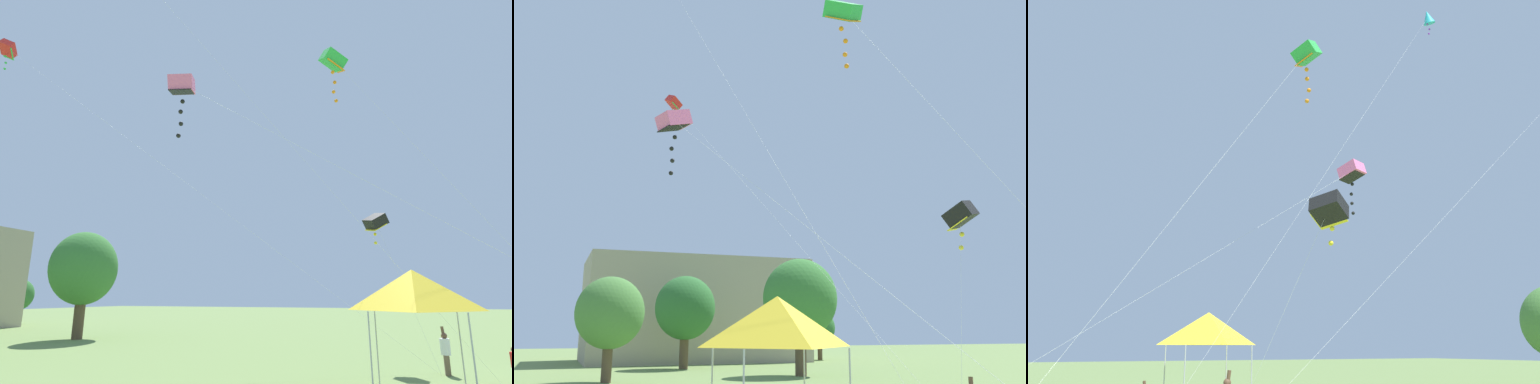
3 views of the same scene
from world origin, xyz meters
TOP-DOWN VIEW (x-y plane):
  - tree_near_right at (6.25, 33.38)m, footprint 5.88×5.29m
  - tree_far_centre at (17.93, 54.36)m, footprint 3.71×3.34m
  - festival_tent at (-5.91, 7.35)m, footprint 3.26×3.26m
  - person_white_shirt at (-0.39, 6.13)m, footprint 0.43×0.43m
  - kite_red_box_0 at (-4.53, 32.00)m, footprint 5.23×26.21m
  - kite_black_box_2 at (1.99, 8.86)m, footprint 3.42×3.23m
  - kite_green_box_3 at (-1.90, 10.22)m, footprint 3.59×12.28m
  - kite_pink_box_4 at (-7.42, 16.22)m, footprint 4.68×20.36m

SIDE VIEW (x-z plane):
  - person_white_shirt at x=-0.39m, z-range -0.03..2.05m
  - tree_far_centre at x=17.93m, z-range 0.82..6.42m
  - festival_tent at x=-5.91m, z-range 1.46..5.79m
  - tree_near_right at x=6.25m, z-range 1.30..10.17m
  - kite_black_box_2 at x=1.99m, z-range 3.44..11.59m
  - kite_pink_box_4 at x=-7.42m, z-range 5.95..19.09m
  - kite_green_box_3 at x=-1.90m, z-range 7.50..24.14m
  - kite_red_box_0 at x=-4.53m, z-range 9.64..30.29m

